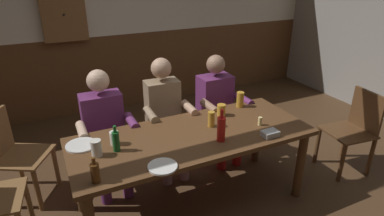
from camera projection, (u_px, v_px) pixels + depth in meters
name	position (u px, v px, depth m)	size (l,w,h in m)	color
ground_plane	(190.00, 199.00, 3.16)	(7.91, 7.91, 0.00)	#4C331E
back_wall_wainscot	(120.00, 71.00, 5.01)	(6.59, 0.12, 1.12)	brown
dining_table	(193.00, 144.00, 2.86)	(2.09, 0.85, 0.73)	brown
person_0	(105.00, 126.00, 3.13)	(0.53, 0.53, 1.19)	#6B2D66
person_1	(165.00, 113.00, 3.37)	(0.49, 0.52, 1.23)	#997F60
person_2	(218.00, 104.00, 3.63)	(0.51, 0.53, 1.19)	#6B2D66
chair_empty_near_left	(354.00, 129.00, 3.46)	(0.49, 0.49, 0.88)	brown
chair_empty_far_end	(14.00, 154.00, 3.01)	(0.60, 0.60, 0.88)	brown
table_candle	(260.00, 121.00, 2.96)	(0.04, 0.04, 0.08)	#F9E08C
condiment_caddy	(270.00, 134.00, 2.78)	(0.14, 0.10, 0.05)	#B2B7BC
plate_0	(81.00, 145.00, 2.64)	(0.25, 0.25, 0.01)	white
plate_1	(163.00, 167.00, 2.36)	(0.22, 0.22, 0.01)	white
bottle_0	(221.00, 128.00, 2.68)	(0.07, 0.07, 0.28)	red
bottle_1	(116.00, 141.00, 2.54)	(0.06, 0.06, 0.22)	#195923
bottle_2	(95.00, 172.00, 2.18)	(0.06, 0.06, 0.19)	#593314
pint_glass_0	(114.00, 138.00, 2.64)	(0.07, 0.07, 0.11)	white
pint_glass_1	(240.00, 99.00, 3.33)	(0.07, 0.07, 0.16)	gold
pint_glass_2	(211.00, 119.00, 2.93)	(0.06, 0.06, 0.14)	gold
pint_glass_3	(221.00, 110.00, 3.14)	(0.08, 0.08, 0.11)	gold
pint_glass_4	(96.00, 148.00, 2.48)	(0.08, 0.08, 0.13)	white
wall_dart_cabinet	(63.00, 14.00, 4.26)	(0.56, 0.15, 0.70)	brown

